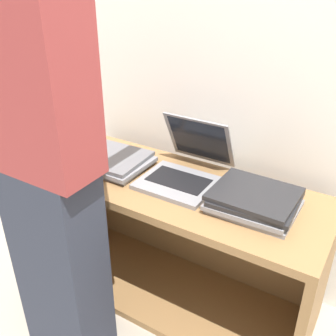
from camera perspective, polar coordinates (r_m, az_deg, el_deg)
The scene contains 7 objects.
ground_plane at distance 1.97m, azimuth -2.97°, elevation -22.54°, with size 12.00×12.00×0.00m, color #9E9384.
wall_back at distance 1.82m, azimuth 7.63°, elevation 17.72°, with size 8.00×0.05×2.40m.
cart at distance 1.93m, azimuth 2.23°, elevation -10.01°, with size 1.31×0.52×0.65m.
laptop_open at distance 1.73m, azimuth 2.47°, elevation -0.04°, with size 0.32×0.40×0.26m.
laptop_stack_left at distance 1.86m, azimuth -8.02°, elevation 1.07°, with size 0.34×0.29×0.06m.
laptop_stack_right at distance 1.57m, azimuth 12.41°, elevation -4.62°, with size 0.34×0.29×0.07m.
person at distance 1.40m, azimuth -17.51°, elevation 1.71°, with size 0.40×0.54×1.82m.
Camera 1 is at (0.73, -1.01, 1.53)m, focal length 42.00 mm.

